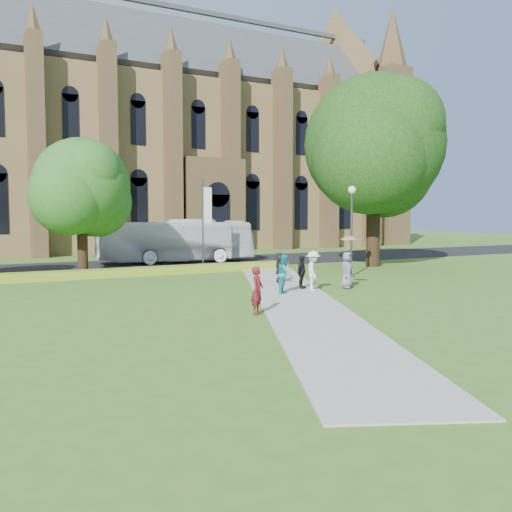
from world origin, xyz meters
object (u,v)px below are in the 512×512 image
tour_coach (176,241)px  pedestrian_0 (257,290)px  large_tree (374,145)px  streetlamp (352,220)px

tour_coach → pedestrian_0: tour_coach is taller
tour_coach → pedestrian_0: bearing=172.0°
tour_coach → pedestrian_0: size_ratio=6.85×
tour_coach → large_tree: bearing=-124.8°
large_tree → pedestrian_0: size_ratio=7.77×
streetlamp → pedestrian_0: 14.01m
streetlamp → large_tree: bearing=39.3°
streetlamp → tour_coach: (-5.40, 13.91, -1.66)m
streetlamp → large_tree: 8.73m
large_tree → tour_coach: size_ratio=1.13×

